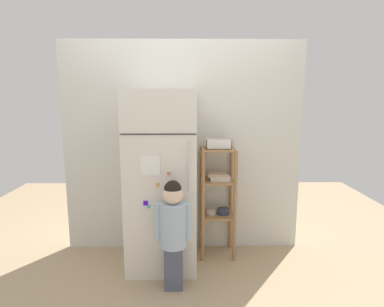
% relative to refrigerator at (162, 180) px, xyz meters
% --- Properties ---
extents(ground_plane, '(6.00, 6.00, 0.00)m').
position_rel_refrigerator_xyz_m(ground_plane, '(0.19, -0.02, -0.84)').
color(ground_plane, tan).
extents(kitchen_wall_back, '(2.47, 0.03, 2.18)m').
position_rel_refrigerator_xyz_m(kitchen_wall_back, '(0.19, 0.35, 0.25)').
color(kitchen_wall_back, silver).
rests_on(kitchen_wall_back, ground).
extents(refrigerator, '(0.64, 0.68, 1.68)m').
position_rel_refrigerator_xyz_m(refrigerator, '(0.00, 0.00, 0.00)').
color(refrigerator, silver).
rests_on(refrigerator, ground).
extents(child_standing, '(0.31, 0.23, 0.95)m').
position_rel_refrigerator_xyz_m(child_standing, '(0.12, -0.45, -0.26)').
color(child_standing, '#4D5269').
rests_on(child_standing, ground).
extents(pantry_shelf_unit, '(0.35, 0.31, 1.12)m').
position_rel_refrigerator_xyz_m(pantry_shelf_unit, '(0.55, 0.17, -0.17)').
color(pantry_shelf_unit, '#9E7247').
rests_on(pantry_shelf_unit, ground).
extents(fruit_bin, '(0.25, 0.17, 0.10)m').
position_rel_refrigerator_xyz_m(fruit_bin, '(0.55, 0.17, 0.32)').
color(fruit_bin, white).
rests_on(fruit_bin, pantry_shelf_unit).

